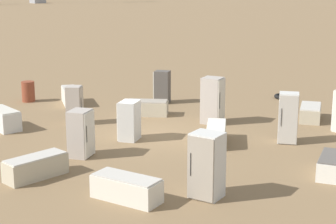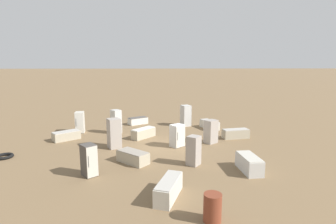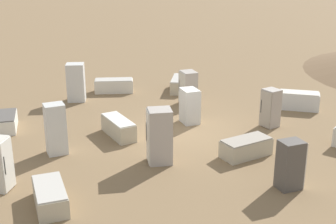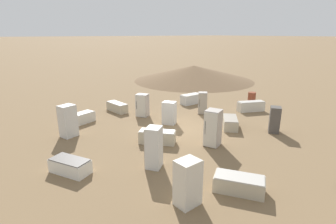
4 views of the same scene
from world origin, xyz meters
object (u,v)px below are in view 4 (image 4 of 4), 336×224
at_px(discarded_fridge_1, 80,119).
at_px(rusty_barrel, 252,98).
at_px(discarded_fridge_2, 251,106).
at_px(discarded_fridge_13, 70,166).
at_px(discarded_fridge_5, 68,121).
at_px(discarded_fridge_9, 230,123).
at_px(discarded_fridge_12, 213,128).
at_px(discarded_fridge_11, 239,184).
at_px(discarded_fridge_15, 142,105).
at_px(discarded_fridge_4, 169,113).
at_px(discarded_fridge_10, 203,103).
at_px(discarded_fridge_3, 154,148).
at_px(discarded_fridge_6, 157,137).
at_px(discarded_fridge_14, 275,120).
at_px(discarded_fridge_8, 191,99).
at_px(discarded_fridge_0, 117,107).
at_px(discarded_fridge_7, 188,183).

height_order(discarded_fridge_1, rusty_barrel, rusty_barrel).
bearing_deg(discarded_fridge_2, discarded_fridge_13, 118.49).
height_order(discarded_fridge_5, discarded_fridge_9, discarded_fridge_5).
xyz_separation_m(discarded_fridge_12, discarded_fridge_13, (1.30, 6.61, -0.62)).
relative_size(discarded_fridge_11, discarded_fridge_15, 1.23).
xyz_separation_m(discarded_fridge_4, discarded_fridge_10, (0.43, -3.14, 0.06)).
xyz_separation_m(discarded_fridge_2, discarded_fridge_9, (-1.53, 3.85, -0.05)).
xyz_separation_m(discarded_fridge_2, discarded_fridge_3, (-3.01, 10.14, 0.53)).
bearing_deg(rusty_barrel, discarded_fridge_15, 76.04).
height_order(discarded_fridge_6, discarded_fridge_13, discarded_fridge_6).
bearing_deg(discarded_fridge_14, discarded_fridge_1, -169.30).
bearing_deg(discarded_fridge_5, discarded_fridge_14, -51.16).
relative_size(discarded_fridge_6, discarded_fridge_11, 0.94).
xyz_separation_m(discarded_fridge_8, rusty_barrel, (-2.82, -3.88, 0.09)).
bearing_deg(discarded_fridge_6, discarded_fridge_3, -171.17).
distance_m(discarded_fridge_5, discarded_fridge_15, 5.16).
distance_m(discarded_fridge_1, rusty_barrel, 13.02).
bearing_deg(discarded_fridge_3, discarded_fridge_13, 113.49).
xyz_separation_m(discarded_fridge_6, discarded_fridge_9, (-0.54, -4.81, -0.03)).
distance_m(discarded_fridge_3, discarded_fridge_5, 5.93).
distance_m(discarded_fridge_10, discarded_fridge_11, 9.48).
height_order(discarded_fridge_2, discarded_fridge_15, discarded_fridge_15).
relative_size(discarded_fridge_6, discarded_fridge_15, 1.15).
height_order(discarded_fridge_0, discarded_fridge_9, discarded_fridge_0).
distance_m(discarded_fridge_13, discarded_fridge_14, 10.96).
relative_size(discarded_fridge_1, discarded_fridge_12, 1.09).
xyz_separation_m(discarded_fridge_5, discarded_fridge_12, (-5.36, -5.57, 0.04)).
bearing_deg(rusty_barrel, discarded_fridge_10, 86.43).
relative_size(discarded_fridge_2, discarded_fridge_11, 1.07).
bearing_deg(discarded_fridge_0, discarded_fridge_13, -134.69).
bearing_deg(discarded_fridge_13, discarded_fridge_9, -29.82).
relative_size(discarded_fridge_4, discarded_fridge_7, 0.88).
bearing_deg(discarded_fridge_3, discarded_fridge_11, -104.23).
height_order(discarded_fridge_0, discarded_fridge_14, discarded_fridge_14).
xyz_separation_m(discarded_fridge_8, discarded_fridge_14, (-7.54, 0.18, 0.36)).
bearing_deg(discarded_fridge_0, rusty_barrel, -31.37).
xyz_separation_m(discarded_fridge_12, discarded_fridge_15, (6.20, 0.49, -0.15)).
height_order(discarded_fridge_2, discarded_fridge_10, discarded_fridge_10).
bearing_deg(discarded_fridge_9, discarded_fridge_7, 76.08).
bearing_deg(discarded_fridge_7, discarded_fridge_15, 153.89).
xyz_separation_m(discarded_fridge_6, rusty_barrel, (2.25, -10.35, 0.13)).
xyz_separation_m(discarded_fridge_0, discarded_fridge_8, (-1.38, -5.76, 0.06)).
xyz_separation_m(discarded_fridge_9, discarded_fridge_15, (4.96, 3.17, 0.45)).
xyz_separation_m(discarded_fridge_13, discarded_fridge_15, (4.90, -6.13, 0.47)).
xyz_separation_m(discarded_fridge_3, discarded_fridge_7, (-2.76, 0.43, -0.09)).
bearing_deg(discarded_fridge_7, discarded_fridge_5, -174.59).
relative_size(discarded_fridge_12, discarded_fridge_15, 1.20).
relative_size(discarded_fridge_3, discarded_fridge_14, 1.20).
bearing_deg(discarded_fridge_3, discarded_fridge_8, 2.36).
bearing_deg(discarded_fridge_3, discarded_fridge_7, -138.20).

